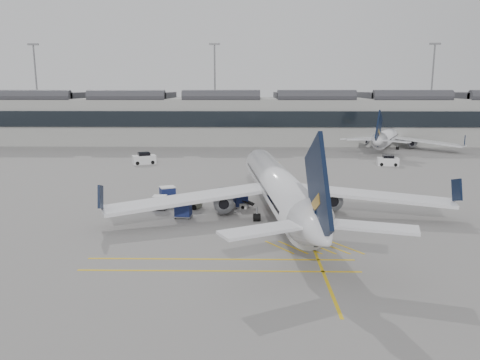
{
  "coord_description": "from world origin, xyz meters",
  "views": [
    {
      "loc": [
        4.18,
        -46.41,
        14.03
      ],
      "look_at": [
        3.36,
        3.22,
        4.0
      ],
      "focal_mm": 35.0,
      "sensor_mm": 36.0,
      "label": 1
    }
  ],
  "objects_px": {
    "baggage_cart_a": "(241,200)",
    "ramp_agent_b": "(270,198)",
    "airliner_main": "(279,187)",
    "ramp_agent_a": "(277,204)",
    "belt_loader": "(233,203)",
    "pushback_tug": "(188,202)"
  },
  "relations": [
    {
      "from": "airliner_main",
      "to": "belt_loader",
      "type": "xyz_separation_m",
      "value": [
        -5.08,
        3.66,
        -2.71
      ]
    },
    {
      "from": "ramp_agent_a",
      "to": "ramp_agent_b",
      "type": "relative_size",
      "value": 1.06
    },
    {
      "from": "baggage_cart_a",
      "to": "ramp_agent_b",
      "type": "bearing_deg",
      "value": -5.18
    },
    {
      "from": "ramp_agent_a",
      "to": "ramp_agent_b",
      "type": "height_order",
      "value": "ramp_agent_a"
    },
    {
      "from": "ramp_agent_a",
      "to": "pushback_tug",
      "type": "distance_m",
      "value": 10.43
    },
    {
      "from": "baggage_cart_a",
      "to": "belt_loader",
      "type": "bearing_deg",
      "value": 151.55
    },
    {
      "from": "belt_loader",
      "to": "baggage_cart_a",
      "type": "xyz_separation_m",
      "value": [
        0.89,
        -0.14,
        0.42
      ]
    },
    {
      "from": "baggage_cart_a",
      "to": "ramp_agent_b",
      "type": "relative_size",
      "value": 1.04
    },
    {
      "from": "ramp_agent_a",
      "to": "pushback_tug",
      "type": "xyz_separation_m",
      "value": [
        -10.22,
        2.06,
        -0.3
      ]
    },
    {
      "from": "airliner_main",
      "to": "pushback_tug",
      "type": "height_order",
      "value": "airliner_main"
    },
    {
      "from": "airliner_main",
      "to": "baggage_cart_a",
      "type": "height_order",
      "value": "airliner_main"
    },
    {
      "from": "airliner_main",
      "to": "ramp_agent_a",
      "type": "height_order",
      "value": "airliner_main"
    },
    {
      "from": "baggage_cart_a",
      "to": "ramp_agent_a",
      "type": "height_order",
      "value": "ramp_agent_a"
    },
    {
      "from": "airliner_main",
      "to": "ramp_agent_a",
      "type": "bearing_deg",
      "value": 87.36
    },
    {
      "from": "ramp_agent_a",
      "to": "ramp_agent_b",
      "type": "bearing_deg",
      "value": 54.39
    },
    {
      "from": "baggage_cart_a",
      "to": "ramp_agent_a",
      "type": "distance_m",
      "value": 4.73
    },
    {
      "from": "airliner_main",
      "to": "baggage_cart_a",
      "type": "distance_m",
      "value": 5.93
    },
    {
      "from": "baggage_cart_a",
      "to": "ramp_agent_b",
      "type": "xyz_separation_m",
      "value": [
        3.55,
        0.89,
        0.04
      ]
    },
    {
      "from": "belt_loader",
      "to": "ramp_agent_a",
      "type": "height_order",
      "value": "ramp_agent_a"
    },
    {
      "from": "belt_loader",
      "to": "baggage_cart_a",
      "type": "distance_m",
      "value": 0.99
    },
    {
      "from": "belt_loader",
      "to": "ramp_agent_a",
      "type": "xyz_separation_m",
      "value": [
        5.01,
        -2.47,
        0.51
      ]
    },
    {
      "from": "airliner_main",
      "to": "belt_loader",
      "type": "height_order",
      "value": "airliner_main"
    }
  ]
}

